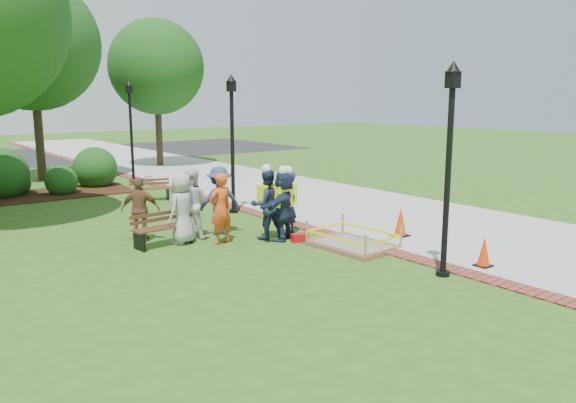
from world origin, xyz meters
TOP-DOWN VIEW (x-y plane):
  - ground at (0.00, 0.00)m, footprint 100.00×100.00m
  - sidewalk at (5.00, 10.00)m, footprint 6.00×60.00m
  - brick_edging at (1.75, 10.00)m, footprint 0.50×60.00m
  - mulch_bed at (-3.00, 12.00)m, footprint 7.00×3.00m
  - parking_lot at (0.00, 27.00)m, footprint 36.00×12.00m
  - wet_concrete_pad at (1.46, -0.16)m, footprint 1.86×2.41m
  - bench_near at (-2.23, 2.65)m, footprint 1.53×0.63m
  - bench_far at (0.05, 8.58)m, footprint 1.45×0.87m
  - cone_front at (2.43, -3.15)m, footprint 0.34×0.34m
  - cone_back at (3.05, -0.28)m, footprint 0.39×0.39m
  - cone_far at (2.95, 11.02)m, footprint 0.37×0.37m
  - toolbox at (0.64, 0.90)m, footprint 0.46×0.33m
  - lamp_near at (1.25, -3.00)m, footprint 0.28×0.28m
  - lamp_mid at (1.25, 5.00)m, footprint 0.28×0.28m
  - lamp_far at (1.25, 13.00)m, footprint 0.28×0.28m
  - tree_back at (-1.66, 16.06)m, footprint 5.62×5.62m
  - tree_right at (4.77, 17.98)m, footprint 4.89×4.89m
  - shrub_b at (-3.92, 12.49)m, footprint 1.93×1.93m
  - shrub_c at (-2.04, 11.79)m, footprint 1.18×1.18m
  - shrub_d at (-0.39, 12.89)m, footprint 1.74×1.74m
  - shrub_e at (-3.27, 12.92)m, footprint 0.85×0.85m
  - casual_person_a at (-1.74, 2.56)m, footprint 0.66×0.57m
  - casual_person_b at (-1.01, 1.95)m, footprint 0.61×0.45m
  - casual_person_c at (-1.32, 2.89)m, footprint 0.67×0.67m
  - casual_person_d at (-2.50, 3.34)m, footprint 0.62×0.57m
  - casual_person_e at (-0.55, 2.80)m, footprint 0.65×0.50m
  - hivis_worker_a at (0.44, 1.31)m, footprint 0.66×0.57m
  - hivis_worker_b at (0.88, 1.69)m, footprint 0.63×0.54m
  - hivis_worker_c at (0.16, 1.65)m, footprint 0.62×0.46m

SIDE VIEW (x-z plane):
  - ground at x=0.00m, z-range 0.00..0.00m
  - shrub_b at x=-3.92m, z-range -0.96..0.96m
  - shrub_c at x=-2.04m, z-range -0.59..0.59m
  - shrub_d at x=-0.39m, z-range -0.87..0.87m
  - shrub_e at x=-3.27m, z-range -0.43..0.43m
  - parking_lot at x=0.00m, z-range 0.00..0.01m
  - sidewalk at x=5.00m, z-range 0.00..0.02m
  - brick_edging at x=1.75m, z-range 0.00..0.03m
  - mulch_bed at x=-3.00m, z-range -0.01..0.04m
  - toolbox at x=0.64m, z-range 0.00..0.20m
  - wet_concrete_pad at x=1.46m, z-range -0.04..0.51m
  - bench_far at x=0.05m, z-range -0.13..0.61m
  - bench_near at x=-2.23m, z-range -0.15..0.66m
  - cone_front at x=2.43m, z-range -0.01..0.66m
  - cone_far at x=2.95m, z-range -0.01..0.73m
  - cone_back at x=3.05m, z-range -0.01..0.76m
  - casual_person_d at x=-2.50m, z-range 0.00..1.62m
  - casual_person_a at x=-1.74m, z-range 0.00..1.75m
  - casual_person_b at x=-1.01m, z-range 0.00..1.76m
  - casual_person_e at x=-0.55m, z-range 0.00..1.80m
  - casual_person_c at x=-1.32m, z-range 0.00..1.80m
  - hivis_worker_b at x=0.88m, z-range 0.00..1.82m
  - hivis_worker_a at x=0.44m, z-range -0.01..1.89m
  - hivis_worker_c at x=0.16m, z-range -0.01..1.92m
  - lamp_near at x=1.25m, z-range 0.35..4.61m
  - lamp_mid at x=1.25m, z-range 0.35..4.61m
  - lamp_far at x=1.25m, z-range 0.35..4.61m
  - tree_right at x=4.77m, z-range 1.32..8.89m
  - tree_back at x=-1.66m, z-range 1.48..10.09m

